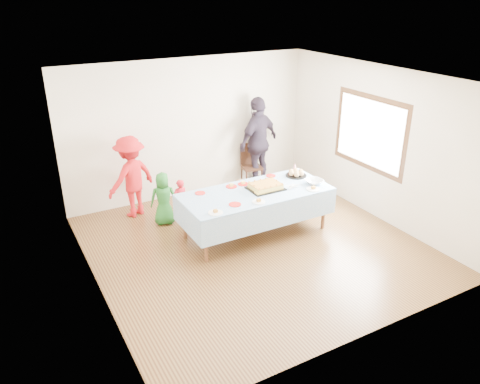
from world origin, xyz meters
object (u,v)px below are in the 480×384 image
at_px(dining_chair, 251,162).
at_px(adult_left, 131,177).
at_px(party_table, 256,194).
at_px(birthday_cake, 265,186).

distance_m(dining_chair, adult_left, 2.63).
bearing_deg(dining_chair, party_table, -106.40).
xyz_separation_m(birthday_cake, adult_left, (-1.78, 1.70, -0.08)).
xyz_separation_m(birthday_cake, dining_chair, (0.83, 1.91, -0.33)).
relative_size(dining_chair, adult_left, 0.59).
xyz_separation_m(party_table, birthday_cake, (0.19, 0.00, 0.10)).
height_order(party_table, adult_left, adult_left).
distance_m(birthday_cake, adult_left, 2.46).
distance_m(party_table, adult_left, 2.33).
xyz_separation_m(dining_chair, adult_left, (-2.61, -0.21, 0.25)).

